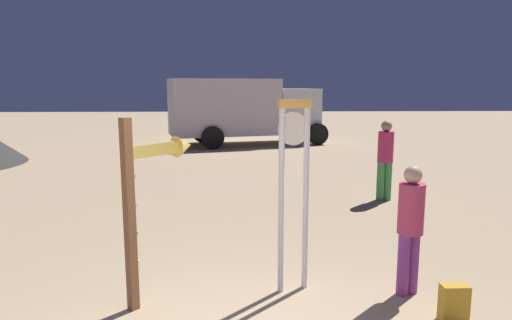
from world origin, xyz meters
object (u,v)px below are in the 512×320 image
Objects in this scene: standing_clock at (294,178)px; backpack at (454,303)px; arrow_sign at (152,182)px; person_distant at (385,156)px; box_truck_near at (242,108)px; person_near_clock at (410,224)px.

backpack is at bearing -26.87° from standing_clock.
arrow_sign is 6.11m from person_distant.
arrow_sign is at bearing 169.27° from backpack.
box_truck_near reaches higher than person_distant.
arrow_sign is 0.32× the size of box_truck_near.
arrow_sign reaches higher than person_near_clock.
standing_clock is at bearing -120.27° from person_distant.
backpack is (3.24, -0.61, -1.20)m from arrow_sign.
backpack is 0.23× the size of person_distant.
standing_clock is at bearing 172.65° from person_near_clock.
person_distant is at bearing 80.21° from backpack.
standing_clock is at bearing 7.26° from arrow_sign.
person_distant is at bearing 59.73° from standing_clock.
person_distant is at bearing -72.53° from box_truck_near.
arrow_sign is 14.14m from box_truck_near.
box_truck_near reaches higher than arrow_sign.
arrow_sign is at bearing -132.56° from person_distant.
standing_clock reaches higher than backpack.
box_truck_near is at bearing 107.47° from person_distant.
person_near_clock reaches higher than backpack.
person_near_clock is at bearing -104.33° from person_distant.
backpack is 5.23m from person_distant.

